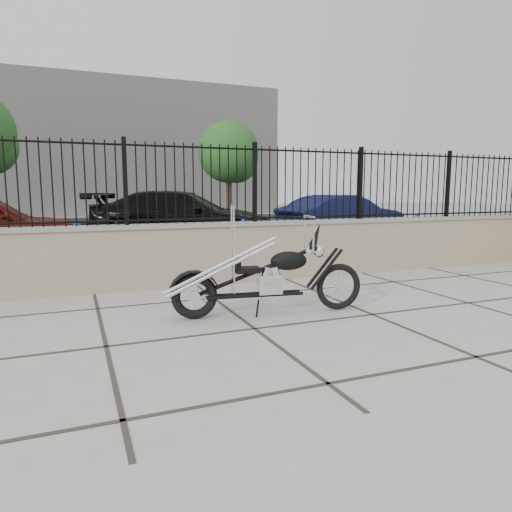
% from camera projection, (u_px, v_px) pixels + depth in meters
% --- Properties ---
extents(ground_plane, '(90.00, 90.00, 0.00)m').
position_uv_depth(ground_plane, '(255.00, 329.00, 4.82)').
color(ground_plane, '#99968E').
rests_on(ground_plane, ground).
extents(parking_lot, '(30.00, 30.00, 0.00)m').
position_uv_depth(parking_lot, '(125.00, 232.00, 16.30)').
color(parking_lot, black).
rests_on(parking_lot, ground).
extents(retaining_wall, '(14.00, 0.36, 0.96)m').
position_uv_depth(retaining_wall, '(195.00, 254.00, 7.05)').
color(retaining_wall, gray).
rests_on(retaining_wall, ground_plane).
extents(iron_fence, '(14.00, 0.08, 1.20)m').
position_uv_depth(iron_fence, '(193.00, 184.00, 6.90)').
color(iron_fence, black).
rests_on(iron_fence, retaining_wall).
extents(background_building, '(22.00, 6.00, 8.00)m').
position_uv_depth(background_building, '(98.00, 150.00, 28.60)').
color(background_building, beige).
rests_on(background_building, ground_plane).
extents(chopper_motorcycle, '(2.23, 0.70, 1.32)m').
position_uv_depth(chopper_motorcycle, '(266.00, 259.00, 5.30)').
color(chopper_motorcycle, black).
rests_on(chopper_motorcycle, ground_plane).
extents(car_black, '(5.42, 3.93, 1.46)m').
position_uv_depth(car_black, '(183.00, 217.00, 12.51)').
color(car_black, black).
rests_on(car_black, parking_lot).
extents(car_blue, '(4.24, 2.07, 1.34)m').
position_uv_depth(car_blue, '(342.00, 217.00, 13.64)').
color(car_blue, '#0E1134').
rests_on(car_blue, parking_lot).
extents(bollard_a, '(0.11, 0.11, 0.90)m').
position_uv_depth(bollard_a, '(78.00, 246.00, 8.36)').
color(bollard_a, '#0E24D6').
rests_on(bollard_a, ground_plane).
extents(bollard_b, '(0.12, 0.12, 0.90)m').
position_uv_depth(bollard_b, '(244.00, 239.00, 9.60)').
color(bollard_b, blue).
rests_on(bollard_b, ground_plane).
extents(bollard_c, '(0.11, 0.11, 0.86)m').
position_uv_depth(bollard_c, '(416.00, 231.00, 11.68)').
color(bollard_c, '#0C61B6').
rests_on(bollard_c, ground_plane).
extents(tree_right, '(2.87, 2.87, 4.84)m').
position_uv_depth(tree_right, '(229.00, 149.00, 21.37)').
color(tree_right, '#382619').
rests_on(tree_right, ground_plane).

